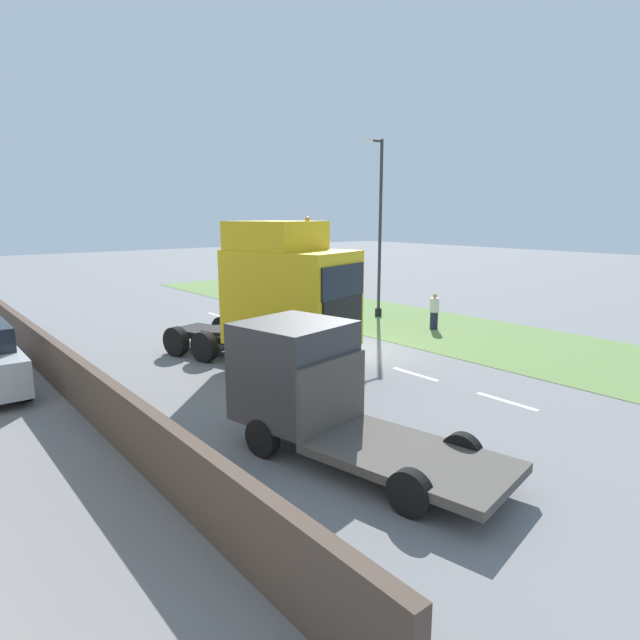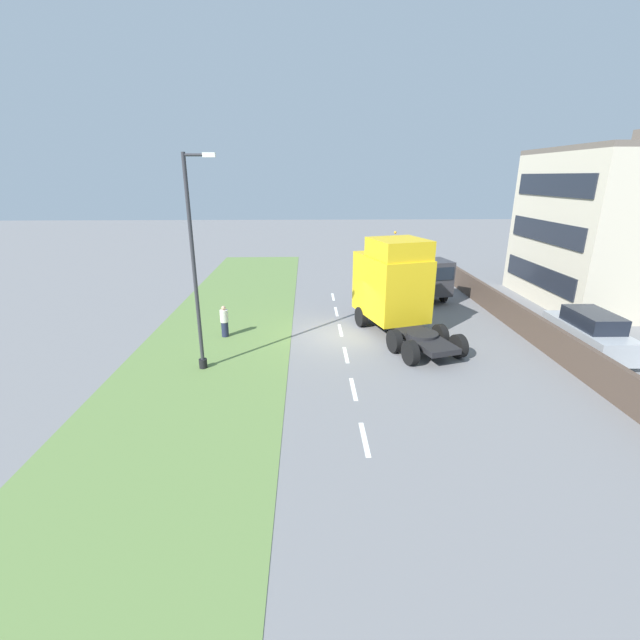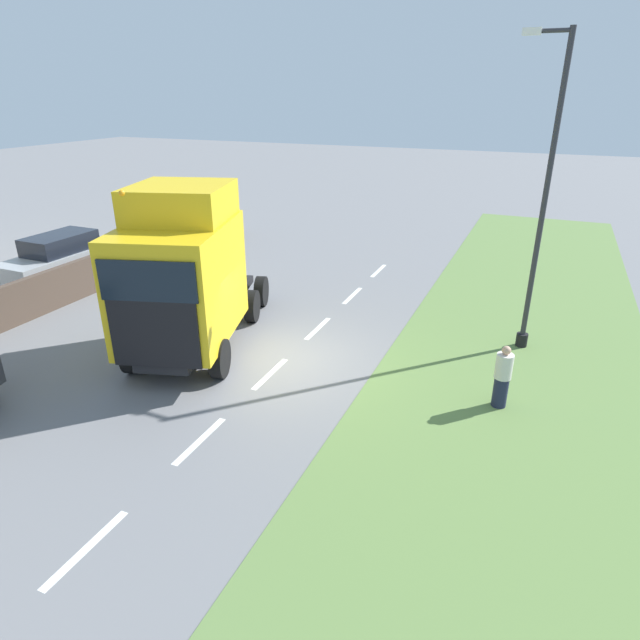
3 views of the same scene
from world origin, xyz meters
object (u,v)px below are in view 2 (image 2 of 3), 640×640
at_px(flatbed_truck, 427,279).
at_px(parked_car, 589,333).
at_px(lamp_post, 197,276).
at_px(pedestrian, 224,322).
at_px(lorry_cab, 394,286).

xyz_separation_m(flatbed_truck, parked_car, (4.92, -8.63, -0.46)).
bearing_deg(flatbed_truck, parked_car, 108.59).
relative_size(lamp_post, pedestrian, 5.27).
relative_size(flatbed_truck, parked_car, 1.32).
bearing_deg(lamp_post, flatbed_truck, 39.68).
distance_m(flatbed_truck, pedestrian, 13.08).
bearing_deg(pedestrian, lorry_cab, 4.02).
distance_m(lorry_cab, parked_car, 8.83).
bearing_deg(parked_car, flatbed_truck, 120.39).
bearing_deg(lorry_cab, pedestrian, 167.31).
height_order(lorry_cab, pedestrian, lorry_cab).
bearing_deg(lorry_cab, lamp_post, -170.33).
bearing_deg(pedestrian, parked_car, -8.71).
bearing_deg(flatbed_truck, lamp_post, 28.57).
height_order(lorry_cab, parked_car, lorry_cab).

